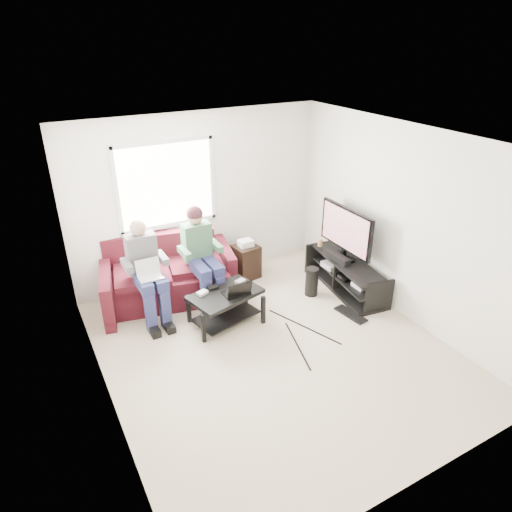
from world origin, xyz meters
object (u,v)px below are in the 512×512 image
object	(u,v)px
sofa	(169,277)
coffee_table	(226,301)
tv	(346,231)
tv_stand	(346,277)
subwoofer	(312,282)
end_table	(246,260)

from	to	relation	value
sofa	coffee_table	distance (m)	1.11
tv	tv_stand	bearing A→B (deg)	-88.53
tv_stand	subwoofer	xyz separation A→B (m)	(-0.54, 0.14, -0.00)
sofa	end_table	distance (m)	1.29
tv	coffee_table	bearing A→B (deg)	-179.75
coffee_table	subwoofer	bearing A→B (deg)	1.73
tv	end_table	distance (m)	1.66
tv_stand	subwoofer	distance (m)	0.56
sofa	tv	world-z (taller)	tv
tv_stand	subwoofer	size ratio (longest dim) A/B	3.52
tv_stand	end_table	size ratio (longest dim) A/B	2.40
tv	subwoofer	distance (m)	0.91
end_table	subwoofer	bearing A→B (deg)	-58.06
coffee_table	tv_stand	world-z (taller)	tv_stand
sofa	coffee_table	bearing A→B (deg)	-66.29
coffee_table	subwoofer	distance (m)	1.45
subwoofer	end_table	bearing A→B (deg)	121.94
coffee_table	tv	world-z (taller)	tv
tv	sofa	bearing A→B (deg)	157.46
sofa	tv_stand	xyz separation A→B (m)	(2.43, -1.11, -0.11)
coffee_table	end_table	distance (m)	1.32
coffee_table	subwoofer	world-z (taller)	coffee_table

